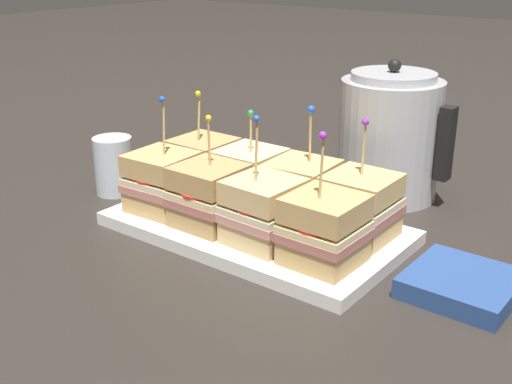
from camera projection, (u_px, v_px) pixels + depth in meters
The scene contains 13 objects.
ground_plane at pixel (256, 234), 0.89m from camera, with size 6.00×6.00×0.00m, color #2D2823.
serving_platter at pixel (256, 228), 0.89m from camera, with size 0.40×0.23×0.02m.
sandwich_front_far_left at pixel (162, 182), 0.91m from camera, with size 0.09×0.09×0.17m.
sandwich_front_center_left at pixel (209, 196), 0.86m from camera, with size 0.09×0.09×0.15m.
sandwich_front_center_right at pixel (264, 211), 0.81m from camera, with size 0.09×0.09×0.17m.
sandwich_front_far_right at pixel (324, 230), 0.76m from camera, with size 0.09×0.09×0.16m.
sandwich_back_far_left at pixel (203, 166), 0.98m from camera, with size 0.09×0.09×0.16m.
sandwich_back_center_left at pixel (250, 178), 0.93m from camera, with size 0.09×0.09×0.14m.
sandwich_back_center_right at pixel (301, 191), 0.88m from camera, with size 0.09×0.09×0.16m.
sandwich_back_far_right at pixel (360, 206), 0.83m from camera, with size 0.09×0.09×0.16m.
kettle_steel at pixel (390, 137), 1.00m from camera, with size 0.18×0.16×0.22m.
drinking_glass at pixel (114, 166), 1.02m from camera, with size 0.06×0.06×0.09m.
napkin_stack at pixel (462, 284), 0.73m from camera, with size 0.12×0.12×0.02m.
Camera 1 is at (0.49, -0.65, 0.38)m, focal length 45.00 mm.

